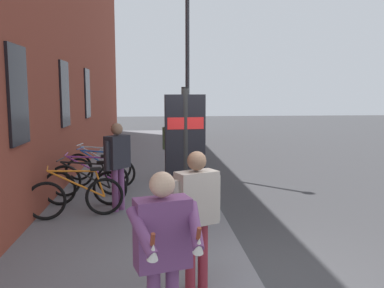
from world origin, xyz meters
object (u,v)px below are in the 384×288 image
object	(u,v)px
bicycle_beside_lamp	(85,187)
bicycle_end_of_row	(100,172)
bicycle_under_window	(89,179)
bicycle_nearest_sign	(99,166)
pedestrian_crossing_street	(197,207)
pedestrian_near_bus	(171,143)
street_lamp	(187,60)
tourist_with_hotdogs	(163,245)
bicycle_leaning_wall	(76,197)
pedestrian_by_facade	(117,158)
transit_info_sign	(185,146)

from	to	relation	value
bicycle_beside_lamp	bicycle_end_of_row	world-z (taller)	same
bicycle_end_of_row	bicycle_beside_lamp	bearing A→B (deg)	176.03
bicycle_under_window	bicycle_nearest_sign	world-z (taller)	same
bicycle_under_window	pedestrian_crossing_street	bearing A→B (deg)	-157.36
bicycle_nearest_sign	pedestrian_near_bus	distance (m)	2.01
bicycle_nearest_sign	bicycle_beside_lamp	bearing A→B (deg)	-179.30
pedestrian_near_bus	bicycle_end_of_row	bearing A→B (deg)	112.31
bicycle_end_of_row	street_lamp	world-z (taller)	street_lamp
tourist_with_hotdogs	bicycle_leaning_wall	bearing A→B (deg)	19.93
bicycle_beside_lamp	pedestrian_crossing_street	distance (m)	4.36
bicycle_leaning_wall	pedestrian_crossing_street	size ratio (longest dim) A/B	1.04
bicycle_end_of_row	pedestrian_by_facade	world-z (taller)	pedestrian_by_facade
pedestrian_by_facade	transit_info_sign	bearing A→B (deg)	-155.34
bicycle_end_of_row	transit_info_sign	xyz separation A→B (m)	(-4.53, -1.74, 1.21)
bicycle_leaning_wall	bicycle_nearest_sign	size ratio (longest dim) A/B	0.99
pedestrian_by_facade	bicycle_leaning_wall	bearing A→B (deg)	117.72
bicycle_end_of_row	pedestrian_by_facade	distance (m)	2.25
bicycle_end_of_row	bicycle_nearest_sign	world-z (taller)	same
bicycle_under_window	transit_info_sign	bearing A→B (deg)	-153.05
bicycle_end_of_row	bicycle_nearest_sign	size ratio (longest dim) A/B	1.00
bicycle_end_of_row	street_lamp	distance (m)	4.26
bicycle_beside_lamp	pedestrian_crossing_street	size ratio (longest dim) A/B	1.06
transit_info_sign	pedestrian_by_facade	size ratio (longest dim) A/B	1.38
bicycle_beside_lamp	bicycle_end_of_row	distance (m)	1.61
street_lamp	bicycle_beside_lamp	bearing A→B (deg)	146.86
pedestrian_crossing_street	pedestrian_near_bus	xyz separation A→B (m)	(6.21, 0.02, -0.03)
bicycle_beside_lamp	bicycle_nearest_sign	distance (m)	2.37
bicycle_beside_lamp	pedestrian_by_facade	distance (m)	1.08
bicycle_nearest_sign	pedestrian_by_facade	size ratio (longest dim) A/B	1.01
pedestrian_crossing_street	pedestrian_by_facade	size ratio (longest dim) A/B	0.96
transit_info_sign	tourist_with_hotdogs	distance (m)	2.21
bicycle_beside_lamp	pedestrian_crossing_street	bearing A→B (deg)	-153.72
transit_info_sign	street_lamp	distance (m)	6.88
pedestrian_near_bus	bicycle_beside_lamp	bearing A→B (deg)	141.07
bicycle_leaning_wall	bicycle_nearest_sign	xyz separation A→B (m)	(3.21, 0.01, 0.00)
bicycle_beside_lamp	transit_info_sign	distance (m)	3.66
pedestrian_near_bus	street_lamp	distance (m)	2.71
bicycle_under_window	tourist_with_hotdogs	xyz separation A→B (m)	(-5.80, -1.53, 0.64)
bicycle_end_of_row	transit_info_sign	bearing A→B (deg)	-158.98
pedestrian_crossing_street	street_lamp	bearing A→B (deg)	-3.97
bicycle_under_window	pedestrian_by_facade	world-z (taller)	pedestrian_by_facade
bicycle_under_window	bicycle_end_of_row	size ratio (longest dim) A/B	1.01
transit_info_sign	pedestrian_by_facade	world-z (taller)	transit_info_sign
bicycle_leaning_wall	pedestrian_crossing_street	bearing A→B (deg)	-147.51
bicycle_end_of_row	bicycle_nearest_sign	distance (m)	0.78
pedestrian_near_bus	pedestrian_crossing_street	bearing A→B (deg)	-179.79
pedestrian_by_facade	pedestrian_near_bus	xyz separation A→B (m)	(2.79, -1.17, -0.07)
transit_info_sign	street_lamp	bearing A→B (deg)	-5.03
bicycle_end_of_row	tourist_with_hotdogs	bearing A→B (deg)	-168.19
pedestrian_crossing_street	bicycle_under_window	bearing A→B (deg)	22.64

